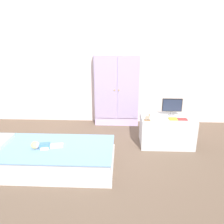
{
  "coord_description": "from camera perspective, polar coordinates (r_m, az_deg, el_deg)",
  "views": [
    {
      "loc": [
        0.44,
        -2.68,
        1.6
      ],
      "look_at": [
        0.31,
        0.38,
        0.58
      ],
      "focal_mm": 36.14,
      "sensor_mm": 36.0,
      "label": 1
    }
  ],
  "objects": [
    {
      "name": "ground_plane",
      "position": [
        3.15,
        -6.0,
        -12.33
      ],
      "size": [
        10.0,
        10.0,
        0.02
      ],
      "primitive_type": "cube",
      "color": "brown"
    },
    {
      "name": "back_wall",
      "position": [
        4.28,
        -3.48,
        15.09
      ],
      "size": [
        6.4,
        0.05,
        2.7
      ],
      "primitive_type": "cube",
      "color": "silver",
      "rests_on": "ground_plane"
    },
    {
      "name": "bed",
      "position": [
        3.07,
        -16.5,
        -10.84
      ],
      "size": [
        1.75,
        0.83,
        0.28
      ],
      "color": "white",
      "rests_on": "ground_plane"
    },
    {
      "name": "doll",
      "position": [
        2.97,
        -17.49,
        -8.06
      ],
      "size": [
        0.39,
        0.16,
        0.1
      ],
      "color": "#4C84C6",
      "rests_on": "bed"
    },
    {
      "name": "wardrobe",
      "position": [
        4.18,
        1.22,
        5.98
      ],
      "size": [
        0.81,
        0.28,
        1.39
      ],
      "color": "silver",
      "rests_on": "ground_plane"
    },
    {
      "name": "tv_stand",
      "position": [
        3.59,
        13.58,
        -4.58
      ],
      "size": [
        0.79,
        0.5,
        0.45
      ],
      "primitive_type": "cube",
      "color": "silver",
      "rests_on": "ground_plane"
    },
    {
      "name": "tv_monitor",
      "position": [
        3.56,
        14.96,
        1.54
      ],
      "size": [
        0.3,
        0.1,
        0.26
      ],
      "color": "#99999E",
      "rests_on": "tv_stand"
    },
    {
      "name": "rocking_horse_toy",
      "position": [
        3.28,
        9.08,
        -1.35
      ],
      "size": [
        0.09,
        0.04,
        0.11
      ],
      "color": "#8E6642",
      "rests_on": "tv_stand"
    },
    {
      "name": "book_yellow",
      "position": [
        3.42,
        15.19,
        -1.7
      ],
      "size": [
        0.12,
        0.1,
        0.02
      ],
      "primitive_type": "cube",
      "color": "gold",
      "rests_on": "tv_stand"
    },
    {
      "name": "book_red",
      "position": [
        3.45,
        17.25,
        -1.77
      ],
      "size": [
        0.16,
        0.1,
        0.01
      ],
      "primitive_type": "cube",
      "color": "#CC3838",
      "rests_on": "tv_stand"
    }
  ]
}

